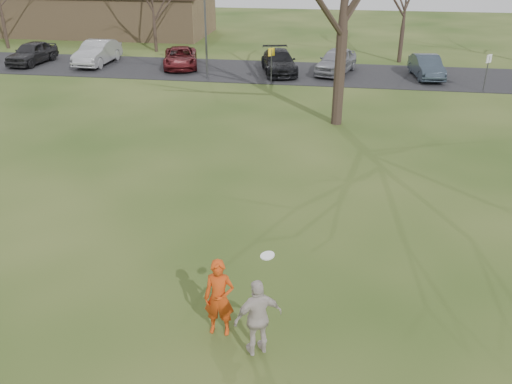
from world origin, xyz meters
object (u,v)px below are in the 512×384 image
player_defender (219,298)px  car_0 (32,53)px  car_3 (279,62)px  lamp_post (205,11)px  car_4 (336,61)px  catching_play (258,317)px  car_1 (97,53)px  car_5 (427,67)px  building (97,11)px  car_2 (180,58)px

player_defender → car_0: size_ratio=0.42×
car_3 → lamp_post: bearing=-165.8°
car_3 → car_4: (3.58, 0.47, 0.07)m
player_defender → catching_play: bearing=-34.2°
player_defender → car_0: player_defender is taller
car_1 → lamp_post: (8.33, -2.81, 3.15)m
car_0 → car_5: bearing=3.8°
car_3 → lamp_post: 5.70m
player_defender → lamp_post: 23.43m
car_5 → building: size_ratio=0.20×
car_4 → lamp_post: 8.76m
car_4 → catching_play: size_ratio=1.94×
player_defender → catching_play: size_ratio=0.77×
car_0 → catching_play: (19.62, -25.39, 0.22)m
building → lamp_post: bearing=-47.9°
player_defender → car_5: bearing=72.8°
car_1 → car_0: bearing=-173.5°
car_4 → car_5: car_4 is taller
player_defender → catching_play: catching_play is taller
player_defender → car_3: (-1.73, 24.71, -0.16)m
catching_play → lamp_post: size_ratio=0.37×
player_defender → lamp_post: lamp_post is taller
player_defender → building: building is taller
car_3 → lamp_post: lamp_post is taller
catching_play → car_3: bearing=96.0°
player_defender → car_0: (-18.69, 24.78, -0.12)m
car_0 → car_1: size_ratio=0.91×
car_3 → catching_play: 25.47m
car_5 → car_1: bearing=171.8°
lamp_post → car_1: bearing=161.4°
car_5 → lamp_post: (-13.20, -2.34, 3.26)m
car_5 → catching_play: bearing=-111.1°
car_1 → car_4: 16.04m
car_5 → building: bearing=147.3°
catching_play → lamp_post: (-6.79, 23.10, 2.98)m
car_2 → car_0: bearing=167.3°
catching_play → building: 43.85m
lamp_post → car_5: bearing=10.1°
car_0 → building: 13.30m
car_3 → catching_play: catching_play is taller
car_1 → car_2: size_ratio=1.03×
car_1 → car_5: bearing=-1.2°
player_defender → car_2: (-8.36, 25.26, -0.21)m
car_0 → car_5: size_ratio=1.05×
player_defender → car_3: bearing=93.3°
car_5 → catching_play: size_ratio=1.76×
player_defender → catching_play: (0.93, -0.61, 0.10)m
car_4 → catching_play: catching_play is taller
player_defender → car_2: size_ratio=0.39×
catching_play → building: (-20.79, 38.60, 0.94)m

